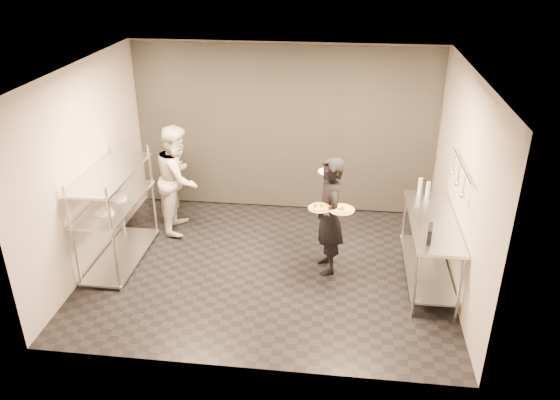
# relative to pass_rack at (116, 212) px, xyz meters

# --- Properties ---
(room_shell) EXTENTS (5.00, 4.00, 2.80)m
(room_shell) POSITION_rel_pass_rack_xyz_m (2.15, 1.18, 0.63)
(room_shell) COLOR black
(room_shell) RESTS_ON ground
(pass_rack) EXTENTS (0.60, 1.60, 1.50)m
(pass_rack) POSITION_rel_pass_rack_xyz_m (0.00, 0.00, 0.00)
(pass_rack) COLOR silver
(pass_rack) RESTS_ON ground
(prep_counter) EXTENTS (0.60, 1.80, 0.92)m
(prep_counter) POSITION_rel_pass_rack_xyz_m (4.33, 0.00, -0.14)
(prep_counter) COLOR silver
(prep_counter) RESTS_ON ground
(utensil_rail) EXTENTS (0.07, 1.20, 0.31)m
(utensil_rail) POSITION_rel_pass_rack_xyz_m (4.58, 0.00, 0.78)
(utensil_rail) COLOR silver
(utensil_rail) RESTS_ON room_shell
(waiter) EXTENTS (0.55, 0.69, 1.67)m
(waiter) POSITION_rel_pass_rack_xyz_m (2.97, 0.09, 0.07)
(waiter) COLOR black
(waiter) RESTS_ON ground
(chef) EXTENTS (0.71, 0.88, 1.72)m
(chef) POSITION_rel_pass_rack_xyz_m (0.60, 1.03, 0.09)
(chef) COLOR beige
(chef) RESTS_ON ground
(pizza_plate_near) EXTENTS (0.31, 0.31, 0.05)m
(pizza_plate_near) POSITION_rel_pass_rack_xyz_m (2.85, -0.10, 0.29)
(pizza_plate_near) COLOR silver
(pizza_plate_near) RESTS_ON waiter
(pizza_plate_far) EXTENTS (0.34, 0.34, 0.05)m
(pizza_plate_far) POSITION_rel_pass_rack_xyz_m (3.14, -0.13, 0.30)
(pizza_plate_far) COLOR silver
(pizza_plate_far) RESTS_ON waiter
(salad_plate) EXTENTS (0.29, 0.29, 0.07)m
(salad_plate) POSITION_rel_pass_rack_xyz_m (2.94, 0.41, 0.60)
(salad_plate) COLOR silver
(salad_plate) RESTS_ON waiter
(pos_monitor) EXTENTS (0.09, 0.26, 0.18)m
(pos_monitor) POSITION_rel_pass_rack_xyz_m (4.21, -0.55, 0.24)
(pos_monitor) COLOR black
(pos_monitor) RESTS_ON prep_counter
(bottle_green) EXTENTS (0.07, 0.07, 0.23)m
(bottle_green) POSITION_rel_pass_rack_xyz_m (4.24, 0.80, 0.27)
(bottle_green) COLOR #99A799
(bottle_green) RESTS_ON prep_counter
(bottle_clear) EXTENTS (0.06, 0.06, 0.20)m
(bottle_clear) POSITION_rel_pass_rack_xyz_m (4.34, 0.75, 0.25)
(bottle_clear) COLOR #99A799
(bottle_clear) RESTS_ON prep_counter
(bottle_dark) EXTENTS (0.06, 0.06, 0.22)m
(bottle_dark) POSITION_rel_pass_rack_xyz_m (4.30, 0.80, 0.26)
(bottle_dark) COLOR black
(bottle_dark) RESTS_ON prep_counter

